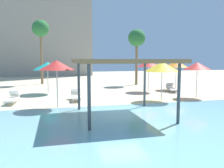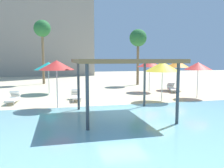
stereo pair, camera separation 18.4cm
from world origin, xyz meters
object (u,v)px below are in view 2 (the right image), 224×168
Objects in this scene: beach_umbrella_yellow_0 at (162,67)px; lounge_chair_2 at (13,98)px; beach_umbrella_red_3 at (198,66)px; shade_pavilion at (122,62)px; palm_tree_0 at (42,30)px; beach_umbrella_red_5 at (57,65)px; beach_umbrella_teal_2 at (48,66)px; palm_tree_1 at (138,39)px; beach_umbrella_orange_4 at (177,64)px; lounge_chair_3 at (172,88)px; lounge_chair_1 at (76,95)px; beach_umbrella_red_1 at (150,64)px.

beach_umbrella_yellow_0 is 10.13m from lounge_chair_2.
shade_pavilion is at bearing -149.23° from beach_umbrella_red_3.
lounge_chair_2 is 13.18m from palm_tree_0.
beach_umbrella_yellow_0 is 0.96× the size of beach_umbrella_red_5.
palm_tree_1 is at bearing 25.94° from beach_umbrella_teal_2.
beach_umbrella_teal_2 is at bearing 154.01° from lounge_chair_2.
beach_umbrella_orange_4 is (0.84, 4.54, 0.05)m from beach_umbrella_red_3.
lounge_chair_3 is at bearing 48.14° from shade_pavilion.
shade_pavilion reaches higher than lounge_chair_1.
beach_umbrella_orange_4 is at bearing 10.57° from beach_umbrella_red_1.
beach_umbrella_yellow_0 is at bearing 42.51° from shade_pavilion.
lounge_chair_3 is at bearing 25.43° from beach_umbrella_red_5.
lounge_chair_1 is 0.99× the size of lounge_chair_2.
beach_umbrella_red_1 is 8.67m from beach_umbrella_teal_2.
beach_umbrella_yellow_0 is 6.54m from beach_umbrella_orange_4.
beach_umbrella_red_3 is 4.62m from beach_umbrella_orange_4.
lounge_chair_1 and lounge_chair_2 have the same top height.
beach_umbrella_red_1 reaches higher than beach_umbrella_orange_4.
lounge_chair_3 is at bearing -79.98° from palm_tree_1.
lounge_chair_3 is at bearing -39.51° from palm_tree_0.
beach_umbrella_yellow_0 reaches higher than beach_umbrella_teal_2.
lounge_chair_2 is at bearing -87.39° from lounge_chair_1.
palm_tree_1 is at bearing 81.21° from beach_umbrella_red_1.
lounge_chair_2 is at bearing 175.78° from beach_umbrella_red_3.
beach_umbrella_orange_4 is at bearing 107.84° from lounge_chair_2.
palm_tree_1 is at bearing 50.71° from beach_umbrella_red_5.
beach_umbrella_red_3 is (10.80, -4.79, 0.06)m from beach_umbrella_teal_2.
palm_tree_0 is at bearing 176.98° from lounge_chair_2.
lounge_chair_3 is at bearing 54.10° from beach_umbrella_yellow_0.
palm_tree_1 reaches higher than beach_umbrella_red_3.
lounge_chair_1 is 4.10m from lounge_chair_2.
shade_pavilion is 1.70× the size of beach_umbrella_orange_4.
lounge_chair_2 is at bearing 170.72° from beach_umbrella_yellow_0.
lounge_chair_2 is (-4.10, -0.08, 0.00)m from lounge_chair_1.
shade_pavilion is 1.72× the size of beach_umbrella_yellow_0.
beach_umbrella_yellow_0 is 0.44× the size of palm_tree_1.
beach_umbrella_red_3 is 9.13m from lounge_chair_1.
lounge_chair_1 is 13.34m from palm_tree_0.
beach_umbrella_red_3 is (2.18, -3.97, -0.12)m from beach_umbrella_red_1.
beach_umbrella_orange_4 is 0.37× the size of palm_tree_0.
shade_pavilion is 0.64× the size of palm_tree_0.
lounge_chair_1 is 12.19m from palm_tree_1.
beach_umbrella_orange_4 is at bearing 150.92° from lounge_chair_3.
shade_pavilion is 8.14m from beach_umbrella_red_3.
palm_tree_1 is at bearing 67.36° from shade_pavilion.
beach_umbrella_red_5 is (-10.12, -1.34, 0.16)m from beach_umbrella_red_3.
beach_umbrella_red_3 is 1.38× the size of lounge_chair_1.
beach_umbrella_red_5 is (-6.97, -0.70, 0.16)m from beach_umbrella_yellow_0.
beach_umbrella_teal_2 is 8.85m from palm_tree_0.
beach_umbrella_teal_2 is at bearing -151.01° from lounge_chair_1.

